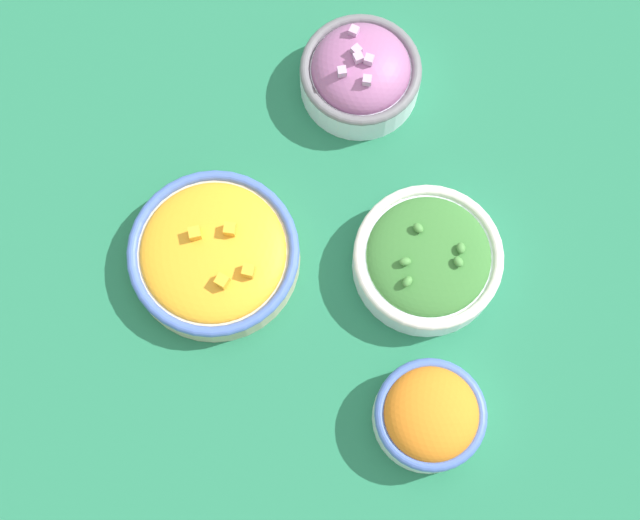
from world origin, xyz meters
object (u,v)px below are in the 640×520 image
Objects in this scene: bowl_squash at (214,254)px; bowl_broccoli at (428,259)px; bowl_carrots at (430,415)px; bowl_red_onion at (360,73)px.

bowl_squash is 0.24m from bowl_broccoli.
bowl_red_onion is at bearing 166.79° from bowl_carrots.
bowl_carrots reaches higher than bowl_broccoli.
bowl_broccoli is at bearing 155.83° from bowl_carrots.
bowl_broccoli is at bearing 65.27° from bowl_squash.
bowl_broccoli is 0.24m from bowl_red_onion.
bowl_squash is 0.28m from bowl_red_onion.
bowl_red_onion is (-0.14, 0.24, 0.01)m from bowl_squash.
bowl_carrots reaches higher than bowl_squash.
bowl_squash is at bearing -60.42° from bowl_red_onion.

